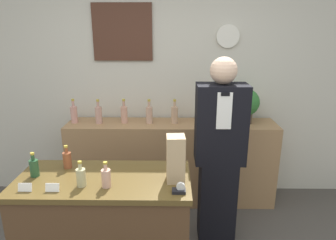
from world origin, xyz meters
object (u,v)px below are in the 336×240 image
(potted_plant, at_px, (246,104))
(paper_bag, at_px, (176,159))
(tape_dispenser, at_px, (179,189))
(shopkeeper, at_px, (219,155))

(potted_plant, relative_size, paper_bag, 1.14)
(potted_plant, xyz_separation_m, tape_dispenser, (-0.75, -1.44, -0.22))
(paper_bag, bearing_deg, shopkeeper, 55.40)
(potted_plant, distance_m, paper_bag, 1.49)
(potted_plant, relative_size, tape_dispenser, 4.21)
(shopkeeper, distance_m, potted_plant, 0.85)
(potted_plant, bearing_deg, shopkeeper, -118.34)
(paper_bag, bearing_deg, tape_dispenser, -81.48)
(shopkeeper, xyz_separation_m, tape_dispenser, (-0.37, -0.73, 0.08))
(tape_dispenser, bearing_deg, shopkeeper, 63.18)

